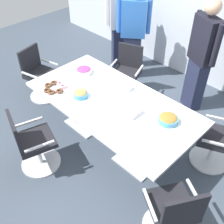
% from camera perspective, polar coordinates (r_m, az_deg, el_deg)
% --- Properties ---
extents(ground_plane, '(10.00, 10.00, 0.01)m').
position_cam_1_polar(ground_plane, '(4.18, -0.00, -5.79)').
color(ground_plane, '#3D4754').
extents(back_wall, '(8.00, 0.10, 2.80)m').
position_cam_1_polar(back_wall, '(5.14, 20.60, 19.86)').
color(back_wall, silver).
rests_on(back_wall, ground).
extents(conference_table, '(2.40, 1.20, 0.75)m').
position_cam_1_polar(conference_table, '(3.74, -0.00, 0.87)').
color(conference_table, white).
rests_on(conference_table, ground).
extents(office_chair_0, '(0.67, 0.67, 0.91)m').
position_cam_1_polar(office_chair_0, '(3.70, -16.41, -6.56)').
color(office_chair_0, silver).
rests_on(office_chair_0, ground).
extents(office_chair_1, '(0.74, 0.74, 0.91)m').
position_cam_1_polar(office_chair_1, '(3.05, 12.58, -20.02)').
color(office_chair_1, silver).
rests_on(office_chair_1, ground).
extents(office_chair_2, '(0.71, 0.71, 0.91)m').
position_cam_1_polar(office_chair_2, '(3.86, 21.67, -5.68)').
color(office_chair_2, silver).
rests_on(office_chair_2, ground).
extents(office_chair_3, '(0.70, 0.70, 0.91)m').
position_cam_1_polar(office_chair_3, '(4.84, 3.06, 7.86)').
color(office_chair_3, silver).
rests_on(office_chair_3, ground).
extents(office_chair_4, '(0.66, 0.66, 0.91)m').
position_cam_1_polar(office_chair_4, '(4.95, -14.97, 7.26)').
color(office_chair_4, silver).
rests_on(office_chair_4, ground).
extents(person_standing_0, '(0.42, 0.56, 1.78)m').
position_cam_1_polar(person_standing_0, '(5.47, 1.83, 18.15)').
color(person_standing_0, '#232842').
rests_on(person_standing_0, ground).
extents(person_standing_1, '(0.53, 0.45, 1.75)m').
position_cam_1_polar(person_standing_1, '(5.17, 4.46, 16.44)').
color(person_standing_1, '#232842').
rests_on(person_standing_1, ground).
extents(person_standing_2, '(0.58, 0.39, 1.84)m').
position_cam_1_polar(person_standing_2, '(4.46, 18.25, 11.11)').
color(person_standing_2, '#232842').
rests_on(person_standing_2, ground).
extents(snack_bowl_candy_mix, '(0.25, 0.25, 0.09)m').
position_cam_1_polar(snack_bowl_candy_mix, '(4.23, -5.93, 8.70)').
color(snack_bowl_candy_mix, white).
rests_on(snack_bowl_candy_mix, conference_table).
extents(snack_bowl_cookies, '(0.20, 0.20, 0.10)m').
position_cam_1_polar(snack_bowl_cookies, '(3.74, -6.61, 3.85)').
color(snack_bowl_cookies, '#4C9EC6').
rests_on(snack_bowl_cookies, conference_table).
extents(snack_bowl_pretzels, '(0.25, 0.25, 0.10)m').
position_cam_1_polar(snack_bowl_pretzels, '(3.38, 11.71, -1.41)').
color(snack_bowl_pretzels, '#4C9EC6').
rests_on(snack_bowl_pretzels, conference_table).
extents(donut_platter, '(0.34, 0.34, 0.04)m').
position_cam_1_polar(donut_platter, '(3.96, -11.90, 5.02)').
color(donut_platter, white).
rests_on(donut_platter, conference_table).
extents(plate_stack, '(0.19, 0.19, 0.05)m').
position_cam_1_polar(plate_stack, '(3.87, 2.88, 5.17)').
color(plate_stack, white).
rests_on(plate_stack, conference_table).
extents(napkin_pile, '(0.19, 0.19, 0.07)m').
position_cam_1_polar(napkin_pile, '(3.45, 4.25, 0.20)').
color(napkin_pile, white).
rests_on(napkin_pile, conference_table).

